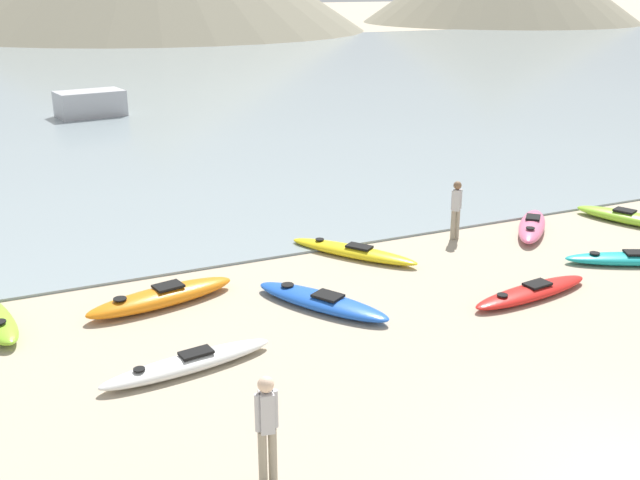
{
  "coord_description": "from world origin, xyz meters",
  "views": [
    {
      "loc": [
        -7.27,
        -5.49,
        6.3
      ],
      "look_at": [
        -0.3,
        9.6,
        0.5
      ],
      "focal_mm": 42.0,
      "sensor_mm": 36.0,
      "label": 1
    }
  ],
  "objects_px": {
    "kayak_on_sand_7": "(188,363)",
    "person_near_waterline": "(456,206)",
    "kayak_on_sand_4": "(321,301)",
    "kayak_on_sand_3": "(353,251)",
    "person_near_foreground": "(267,423)",
    "kayak_on_sand_2": "(162,297)",
    "kayak_on_sand_5": "(532,226)",
    "kayak_on_sand_6": "(629,259)",
    "moored_boat_1": "(90,104)",
    "kayak_on_sand_9": "(532,292)",
    "kayak_on_sand_8": "(629,218)"
  },
  "relations": [
    {
      "from": "kayak_on_sand_4",
      "to": "moored_boat_1",
      "type": "xyz_separation_m",
      "value": [
        -0.75,
        24.77,
        0.52
      ]
    },
    {
      "from": "moored_boat_1",
      "to": "kayak_on_sand_5",
      "type": "bearing_deg",
      "value": -71.09
    },
    {
      "from": "kayak_on_sand_2",
      "to": "kayak_on_sand_8",
      "type": "distance_m",
      "value": 12.88
    },
    {
      "from": "kayak_on_sand_2",
      "to": "kayak_on_sand_3",
      "type": "relative_size",
      "value": 1.05
    },
    {
      "from": "kayak_on_sand_2",
      "to": "person_near_foreground",
      "type": "relative_size",
      "value": 2.08
    },
    {
      "from": "kayak_on_sand_6",
      "to": "kayak_on_sand_8",
      "type": "distance_m",
      "value": 3.32
    },
    {
      "from": "kayak_on_sand_4",
      "to": "kayak_on_sand_7",
      "type": "relative_size",
      "value": 0.99
    },
    {
      "from": "kayak_on_sand_4",
      "to": "moored_boat_1",
      "type": "distance_m",
      "value": 24.78
    },
    {
      "from": "kayak_on_sand_6",
      "to": "kayak_on_sand_8",
      "type": "height_order",
      "value": "kayak_on_sand_8"
    },
    {
      "from": "kayak_on_sand_4",
      "to": "kayak_on_sand_9",
      "type": "relative_size",
      "value": 0.98
    },
    {
      "from": "kayak_on_sand_6",
      "to": "kayak_on_sand_9",
      "type": "distance_m",
      "value": 3.42
    },
    {
      "from": "kayak_on_sand_6",
      "to": "kayak_on_sand_9",
      "type": "xyz_separation_m",
      "value": [
        -3.37,
        -0.59,
        -0.0
      ]
    },
    {
      "from": "kayak_on_sand_5",
      "to": "kayak_on_sand_9",
      "type": "relative_size",
      "value": 0.78
    },
    {
      "from": "kayak_on_sand_5",
      "to": "person_near_waterline",
      "type": "relative_size",
      "value": 1.62
    },
    {
      "from": "kayak_on_sand_2",
      "to": "kayak_on_sand_4",
      "type": "bearing_deg",
      "value": -27.02
    },
    {
      "from": "kayak_on_sand_3",
      "to": "kayak_on_sand_6",
      "type": "distance_m",
      "value": 6.47
    },
    {
      "from": "moored_boat_1",
      "to": "kayak_on_sand_4",
      "type": "bearing_deg",
      "value": -88.25
    },
    {
      "from": "person_near_foreground",
      "to": "moored_boat_1",
      "type": "relative_size",
      "value": 0.48
    },
    {
      "from": "person_near_waterline",
      "to": "kayak_on_sand_4",
      "type": "bearing_deg",
      "value": -153.62
    },
    {
      "from": "kayak_on_sand_6",
      "to": "kayak_on_sand_5",
      "type": "bearing_deg",
      "value": 100.96
    },
    {
      "from": "kayak_on_sand_9",
      "to": "person_near_waterline",
      "type": "bearing_deg",
      "value": 79.88
    },
    {
      "from": "kayak_on_sand_4",
      "to": "person_near_waterline",
      "type": "bearing_deg",
      "value": 26.38
    },
    {
      "from": "kayak_on_sand_3",
      "to": "kayak_on_sand_9",
      "type": "height_order",
      "value": "kayak_on_sand_3"
    },
    {
      "from": "kayak_on_sand_9",
      "to": "person_near_foreground",
      "type": "distance_m",
      "value": 7.99
    },
    {
      "from": "kayak_on_sand_4",
      "to": "kayak_on_sand_8",
      "type": "distance_m",
      "value": 10.08
    },
    {
      "from": "kayak_on_sand_3",
      "to": "person_near_waterline",
      "type": "distance_m",
      "value": 3.04
    },
    {
      "from": "kayak_on_sand_9",
      "to": "kayak_on_sand_4",
      "type": "bearing_deg",
      "value": 161.86
    },
    {
      "from": "moored_boat_1",
      "to": "kayak_on_sand_3",
      "type": "bearing_deg",
      "value": -83.15
    },
    {
      "from": "kayak_on_sand_2",
      "to": "kayak_on_sand_6",
      "type": "bearing_deg",
      "value": -12.2
    },
    {
      "from": "kayak_on_sand_6",
      "to": "kayak_on_sand_3",
      "type": "bearing_deg",
      "value": 150.81
    },
    {
      "from": "kayak_on_sand_5",
      "to": "kayak_on_sand_9",
      "type": "bearing_deg",
      "value": -129.85
    },
    {
      "from": "kayak_on_sand_2",
      "to": "kayak_on_sand_6",
      "type": "xyz_separation_m",
      "value": [
        10.49,
        -2.27,
        -0.05
      ]
    },
    {
      "from": "kayak_on_sand_5",
      "to": "kayak_on_sand_6",
      "type": "relative_size",
      "value": 0.83
    },
    {
      "from": "kayak_on_sand_2",
      "to": "kayak_on_sand_7",
      "type": "height_order",
      "value": "kayak_on_sand_2"
    },
    {
      "from": "person_near_foreground",
      "to": "kayak_on_sand_9",
      "type": "bearing_deg",
      "value": 25.2
    },
    {
      "from": "kayak_on_sand_3",
      "to": "kayak_on_sand_7",
      "type": "relative_size",
      "value": 0.99
    },
    {
      "from": "person_near_waterline",
      "to": "kayak_on_sand_7",
      "type": "bearing_deg",
      "value": -154.6
    },
    {
      "from": "kayak_on_sand_4",
      "to": "kayak_on_sand_3",
      "type": "bearing_deg",
      "value": 50.77
    },
    {
      "from": "person_near_foreground",
      "to": "moored_boat_1",
      "type": "height_order",
      "value": "person_near_foreground"
    },
    {
      "from": "kayak_on_sand_9",
      "to": "person_near_foreground",
      "type": "xyz_separation_m",
      "value": [
        -7.2,
        -3.39,
        0.78
      ]
    },
    {
      "from": "kayak_on_sand_7",
      "to": "person_near_waterline",
      "type": "relative_size",
      "value": 2.07
    },
    {
      "from": "person_near_foreground",
      "to": "person_near_waterline",
      "type": "xyz_separation_m",
      "value": [
        7.88,
        7.19,
        -0.03
      ]
    },
    {
      "from": "kayak_on_sand_4",
      "to": "kayak_on_sand_9",
      "type": "distance_m",
      "value": 4.43
    },
    {
      "from": "person_near_foreground",
      "to": "moored_boat_1",
      "type": "xyz_separation_m",
      "value": [
        2.24,
        29.53,
        -0.24
      ]
    },
    {
      "from": "kayak_on_sand_5",
      "to": "moored_boat_1",
      "type": "height_order",
      "value": "moored_boat_1"
    },
    {
      "from": "kayak_on_sand_4",
      "to": "kayak_on_sand_9",
      "type": "bearing_deg",
      "value": -18.14
    },
    {
      "from": "kayak_on_sand_3",
      "to": "kayak_on_sand_4",
      "type": "height_order",
      "value": "kayak_on_sand_4"
    },
    {
      "from": "kayak_on_sand_2",
      "to": "kayak_on_sand_6",
      "type": "distance_m",
      "value": 10.73
    },
    {
      "from": "kayak_on_sand_2",
      "to": "person_near_foreground",
      "type": "distance_m",
      "value": 6.29
    },
    {
      "from": "kayak_on_sand_3",
      "to": "person_near_foreground",
      "type": "bearing_deg",
      "value": -124.61
    }
  ]
}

